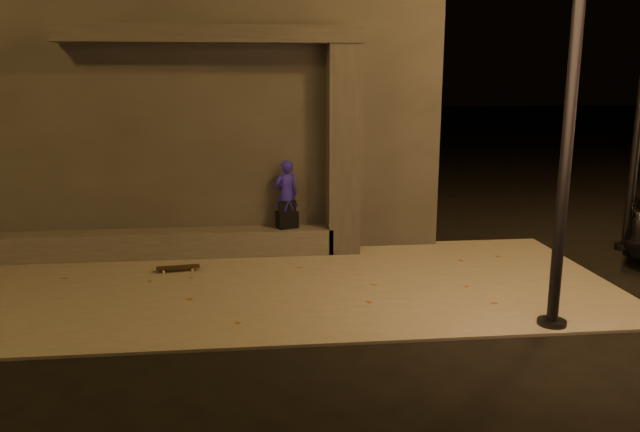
{
  "coord_description": "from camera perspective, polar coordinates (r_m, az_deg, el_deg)",
  "views": [
    {
      "loc": [
        0.13,
        -6.96,
        3.09
      ],
      "look_at": [
        1.1,
        2.0,
        1.08
      ],
      "focal_mm": 35.0,
      "sensor_mm": 36.0,
      "label": 1
    }
  ],
  "objects": [
    {
      "name": "ground",
      "position": [
        7.62,
        -6.78,
        -11.47
      ],
      "size": [
        120.0,
        120.0,
        0.0
      ],
      "primitive_type": "plane",
      "color": "black",
      "rests_on": "ground"
    },
    {
      "name": "building",
      "position": [
        13.51,
        -11.17,
        10.28
      ],
      "size": [
        9.0,
        5.1,
        5.22
      ],
      "color": "#3A3835",
      "rests_on": "ground"
    },
    {
      "name": "backpack",
      "position": [
        11.0,
        -3.03,
        -0.2
      ],
      "size": [
        0.41,
        0.33,
        0.51
      ],
      "rotation": [
        0.0,
        0.0,
        0.31
      ],
      "color": "black",
      "rests_on": "ledge"
    },
    {
      "name": "skateboarder",
      "position": [
        10.91,
        -3.12,
        1.98
      ],
      "size": [
        0.51,
        0.42,
        1.2
      ],
      "primitive_type": "imported",
      "rotation": [
        0.0,
        0.0,
        3.48
      ],
      "color": "#261BB5",
      "rests_on": "ledge"
    },
    {
      "name": "canopy",
      "position": [
        10.8,
        -9.92,
        16.04
      ],
      "size": [
        5.0,
        0.7,
        0.28
      ],
      "primitive_type": "cube",
      "color": "#3A3835",
      "rests_on": "column"
    },
    {
      "name": "column",
      "position": [
        10.9,
        2.13,
        5.96
      ],
      "size": [
        0.55,
        0.55,
        3.6
      ],
      "primitive_type": "cube",
      "color": "#3A3835",
      "rests_on": "sidewalk"
    },
    {
      "name": "sidewalk",
      "position": [
        9.48,
        -6.69,
        -6.44
      ],
      "size": [
        11.0,
        4.4,
        0.04
      ],
      "primitive_type": "cube",
      "color": "slate",
      "rests_on": "ground"
    },
    {
      "name": "ledge",
      "position": [
        11.2,
        -14.37,
        -2.46
      ],
      "size": [
        6.0,
        0.55,
        0.45
      ],
      "primitive_type": "cube",
      "color": "#4B4944",
      "rests_on": "sidewalk"
    },
    {
      "name": "skateboard",
      "position": [
        10.32,
        -12.85,
        -4.61
      ],
      "size": [
        0.7,
        0.26,
        0.08
      ],
      "rotation": [
        0.0,
        0.0,
        0.13
      ],
      "color": "black",
      "rests_on": "sidewalk"
    }
  ]
}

